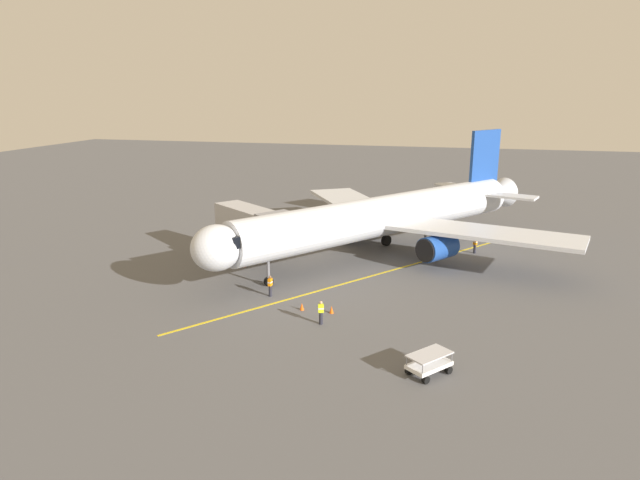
{
  "coord_description": "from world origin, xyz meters",
  "views": [
    {
      "loc": [
        -6.29,
        52.33,
        15.84
      ],
      "look_at": [
        5.24,
        6.05,
        3.0
      ],
      "focal_mm": 31.59,
      "sensor_mm": 36.0,
      "label": 1
    }
  ],
  "objects": [
    {
      "name": "ground_plane",
      "position": [
        0.0,
        0.0,
        0.0
      ],
      "size": [
        220.0,
        220.0,
        0.0
      ],
      "primitive_type": "plane",
      "color": "#565659"
    },
    {
      "name": "apron_lead_in_line",
      "position": [
        0.42,
        5.67,
        0.01
      ],
      "size": [
        24.3,
        32.07,
        0.01
      ],
      "primitive_type": "cube",
      "rotation": [
        0.0,
        0.0,
        -0.65
      ],
      "color": "yellow",
      "rests_on": "ground"
    },
    {
      "name": "airplane",
      "position": [
        0.25,
        -0.56,
        4.0
      ],
      "size": [
        31.57,
        34.58,
        11.5
      ],
      "color": "silver",
      "rests_on": "ground"
    },
    {
      "name": "jet_bridge",
      "position": [
        11.33,
        5.21,
        3.76
      ],
      "size": [
        10.26,
        8.58,
        5.4
      ],
      "color": "#B7B7BC",
      "rests_on": "ground"
    },
    {
      "name": "ground_crew_marshaller",
      "position": [
        2.42,
        17.1,
        0.89
      ],
      "size": [
        0.46,
        0.37,
        1.71
      ],
      "color": "#23232D",
      "rests_on": "ground"
    },
    {
      "name": "ground_crew_wing_walker",
      "position": [
        7.6,
        12.78,
        0.89
      ],
      "size": [
        0.3,
        0.43,
        1.71
      ],
      "color": "#23232D",
      "rests_on": "ground"
    },
    {
      "name": "ground_crew_loader",
      "position": [
        -8.23,
        -3.59,
        0.89
      ],
      "size": [
        0.46,
        0.45,
        1.71
      ],
      "color": "#23232D",
      "rests_on": "ground"
    },
    {
      "name": "tug_near_nose",
      "position": [
        10.83,
        -11.33,
        0.7
      ],
      "size": [
        2.44,
        2.74,
        1.5
      ],
      "color": "yellow",
      "rests_on": "ground"
    },
    {
      "name": "baggage_cart_portside",
      "position": [
        -5.29,
        22.46,
        0.66
      ],
      "size": [
        2.73,
        2.9,
        1.27
      ],
      "color": "white",
      "rests_on": "ground"
    },
    {
      "name": "safety_cone_nose_left",
      "position": [
        2.15,
        14.99,
        0.28
      ],
      "size": [
        0.32,
        0.32,
        0.55
      ],
      "primitive_type": "cone",
      "color": "#F2590F",
      "rests_on": "ground"
    },
    {
      "name": "safety_cone_nose_right",
      "position": [
        19.98,
        -0.09,
        0.28
      ],
      "size": [
        0.32,
        0.32,
        0.55
      ],
      "primitive_type": "cone",
      "color": "#F2590F",
      "rests_on": "ground"
    },
    {
      "name": "safety_cone_wing_port",
      "position": [
        12.4,
        6.18,
        0.28
      ],
      "size": [
        0.32,
        0.32,
        0.55
      ],
      "primitive_type": "cone",
      "color": "#F2590F",
      "rests_on": "ground"
    },
    {
      "name": "safety_cone_wing_starboard",
      "position": [
        4.41,
        14.93,
        0.28
      ],
      "size": [
        0.32,
        0.32,
        0.55
      ],
      "primitive_type": "cone",
      "color": "#F2590F",
      "rests_on": "ground"
    }
  ]
}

